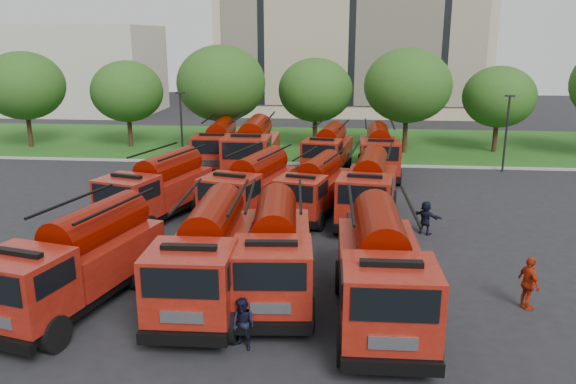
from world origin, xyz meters
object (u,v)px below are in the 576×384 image
Objects in this scene: fire_truck_2 at (275,251)px; fire_truck_10 at (328,150)px; fire_truck_3 at (381,269)px; fire_truck_5 at (251,187)px; fire_truck_4 at (158,188)px; fire_truck_8 at (219,146)px; firefighter_5 at (424,234)px; fire_truck_1 at (208,255)px; firefighter_3 at (379,318)px; fire_truck_6 at (314,187)px; firefighter_4 at (182,274)px; fire_truck_7 at (369,188)px; firefighter_1 at (244,349)px; firefighter_2 at (526,308)px; fire_truck_11 at (379,152)px; fire_truck_9 at (253,149)px; firefighter_0 at (363,347)px; fire_truck_0 at (78,261)px.

fire_truck_2 reaches higher than fire_truck_10.
fire_truck_3 is 11.48m from fire_truck_5.
fire_truck_4 is 1.02× the size of fire_truck_8.
firefighter_5 is (4.76, -11.59, -1.55)m from fire_truck_10.
firefighter_3 is (5.76, -0.70, -1.68)m from fire_truck_1.
fire_truck_4 is at bearing -154.10° from fire_truck_6.
firefighter_4 is at bearing -84.79° from fire_truck_8.
fire_truck_5 reaches higher than fire_truck_6.
fire_truck_1 is 10.47m from fire_truck_6.
firefighter_4 is at bearing -126.95° from fire_truck_7.
fire_truck_7 is at bearing 88.47° from fire_truck_3.
firefighter_1 is 9.59m from firefighter_2.
fire_truck_4 is 4.56× the size of firefighter_4.
fire_truck_3 is 4.72× the size of firefighter_4.
fire_truck_2 is 4.06m from firefighter_1.
fire_truck_11 is at bearing -52.08° from firefighter_4.
firefighter_2 is 0.93× the size of firefighter_3.
firefighter_0 is at bearing -72.91° from fire_truck_9.
fire_truck_3 is 1.14× the size of fire_truck_6.
fire_truck_5 is at bearing -124.15° from fire_truck_11.
fire_truck_11 is 3.55× the size of firefighter_3.
firefighter_5 is (3.13, 10.10, 0.00)m from firefighter_0.
fire_truck_11 reaches higher than fire_truck_5.
fire_truck_7 is at bearing 63.02° from fire_truck_2.
fire_truck_4 is (-4.52, 8.52, -0.09)m from fire_truck_1.
fire_truck_1 is 1.01× the size of fire_truck_4.
fire_truck_10 is at bearing 86.34° from fire_truck_5.
fire_truck_0 reaches higher than fire_truck_11.
firefighter_3 is at bearing -82.72° from fire_truck_7.
fire_truck_2 is 18.64m from fire_truck_11.
fire_truck_3 reaches higher than fire_truck_11.
fire_truck_0 is 1.02× the size of fire_truck_4.
fire_truck_2 is 3.69× the size of firefighter_0.
fire_truck_0 is 4.66× the size of firefighter_4.
fire_truck_3 is (9.92, 0.05, 0.09)m from fire_truck_0.
fire_truck_2 is 4.29m from firefighter_4.
fire_truck_5 is at bearing -71.80° from fire_truck_8.
fire_truck_4 is at bearing -166.89° from fire_truck_7.
fire_truck_6 is at bearing -83.91° from fire_truck_10.
firefighter_2 is (14.53, -19.15, -1.63)m from fire_truck_8.
fire_truck_7 is 10.36m from firefighter_3.
fire_truck_2 is at bearing 81.86° from firefighter_5.
fire_truck_1 is 3.76× the size of firefighter_0.
firefighter_0 is (3.00, -3.25, -1.63)m from fire_truck_2.
fire_truck_5 is (4.19, 10.00, -0.05)m from fire_truck_0.
firefighter_5 is at bearing 11.86° from fire_truck_4.
fire_truck_5 is at bearing 22.74° from firefighter_5.
fire_truck_4 is 10.36m from fire_truck_7.
fire_truck_7 is at bearing -122.29° from firefighter_3.
fire_truck_1 is 5.79m from fire_truck_3.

